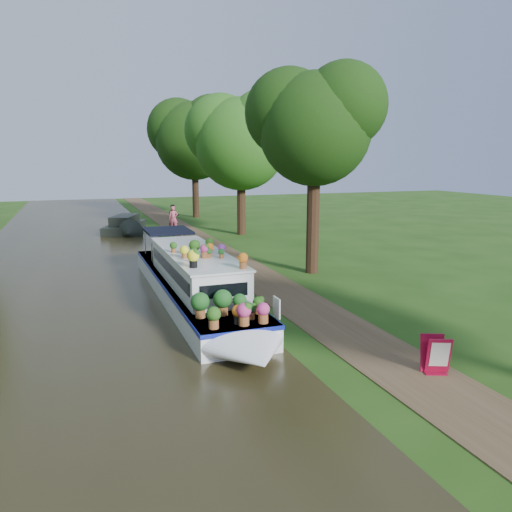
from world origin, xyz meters
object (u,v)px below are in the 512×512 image
Objects in this scene: pedestrian_pink at (173,218)px; second_boat at (125,225)px; plant_boat at (196,281)px; pedestrian_dark at (173,216)px; sandwich_board at (436,356)px.

second_boat is at bearing -176.26° from pedestrian_pink.
plant_boat is 7.77× the size of pedestrian_pink.
pedestrian_pink is at bearing -107.15° from pedestrian_dark.
second_boat is 3.78× the size of pedestrian_dark.
pedestrian_dark is (0.32, 1.65, -0.03)m from pedestrian_pink.
sandwich_board is 27.51m from pedestrian_dark.
second_boat is at bearing -171.47° from pedestrian_dark.
pedestrian_pink is 1.68m from pedestrian_dark.
second_boat is 3.66× the size of pedestrian_pink.
sandwich_board is (3.96, -7.54, -0.42)m from plant_boat.
second_boat is (-0.50, 19.02, -0.38)m from plant_boat.
plant_boat is 8.53m from sandwich_board.
pedestrian_pink reaches higher than pedestrian_dark.
pedestrian_dark is at bearing 81.19° from plant_boat.
plant_boat is 18.52m from pedestrian_pink.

